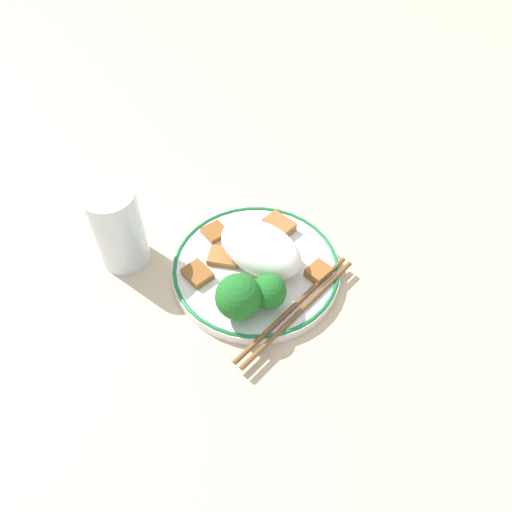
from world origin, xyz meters
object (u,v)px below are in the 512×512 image
at_px(plate, 256,269).
at_px(drinking_glass, 118,228).
at_px(broccoli_back_left, 239,297).
at_px(chopsticks, 296,309).
at_px(broccoli_back_center, 269,292).

distance_m(plate, drinking_glass, 0.18).
height_order(plate, drinking_glass, drinking_glass).
bearing_deg(plate, broccoli_back_left, -66.63).
xyz_separation_m(plate, chopsticks, (0.08, -0.02, 0.01)).
height_order(plate, broccoli_back_center, broccoli_back_center).
relative_size(plate, broccoli_back_center, 4.57).
height_order(chopsticks, drinking_glass, drinking_glass).
distance_m(broccoli_back_left, broccoli_back_center, 0.04).
relative_size(broccoli_back_left, broccoli_back_center, 1.27).
xyz_separation_m(broccoli_back_center, drinking_glass, (-0.20, -0.05, 0.02)).
bearing_deg(chopsticks, broccoli_back_left, -138.77).
distance_m(broccoli_back_left, drinking_glass, 0.18).
bearing_deg(plate, drinking_glass, -149.84).
bearing_deg(chopsticks, broccoli_back_center, -156.07).
height_order(broccoli_back_left, drinking_glass, drinking_glass).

